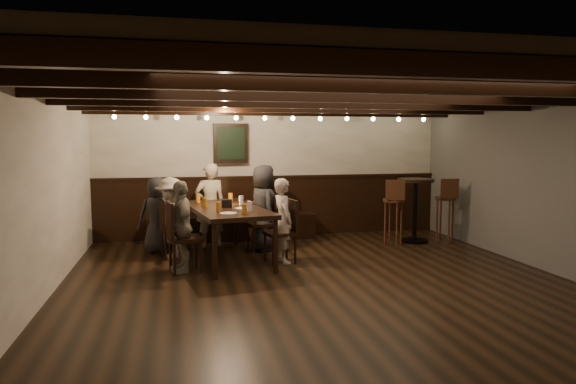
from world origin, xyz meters
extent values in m
plane|color=black|center=(0.00, 0.00, 0.00)|extent=(7.00, 7.00, 0.00)
plane|color=black|center=(0.00, 0.00, 2.40)|extent=(7.00, 7.00, 0.00)
plane|color=#B8B3A1|center=(0.00, 3.50, 1.20)|extent=(6.50, 0.00, 6.50)
plane|color=#5A5957|center=(3.25, 0.00, 1.20)|extent=(0.00, 7.00, 7.00)
plane|color=#B8B3A1|center=(-3.25, 0.00, 1.20)|extent=(0.00, 7.00, 7.00)
cube|color=black|center=(0.00, 3.46, 0.55)|extent=(6.50, 0.08, 1.10)
cube|color=black|center=(-0.80, 3.20, 0.23)|extent=(3.00, 0.45, 0.45)
cube|color=black|center=(-0.80, 3.40, 1.75)|extent=(0.62, 0.12, 0.72)
cube|color=black|center=(-0.80, 3.33, 1.75)|extent=(0.50, 0.02, 0.58)
cube|color=black|center=(0.00, -2.90, 2.31)|extent=(6.50, 0.10, 0.16)
cube|color=black|center=(0.00, -1.74, 2.31)|extent=(6.50, 0.10, 0.16)
cube|color=black|center=(0.00, -0.58, 2.31)|extent=(6.50, 0.10, 0.16)
cube|color=black|center=(0.00, 0.58, 2.31)|extent=(6.50, 0.10, 0.16)
cube|color=black|center=(0.00, 1.74, 2.31)|extent=(6.50, 0.10, 0.16)
cube|color=black|center=(0.00, 2.90, 2.31)|extent=(6.50, 0.10, 0.16)
sphere|color=#FFE099|center=(-2.75, 2.88, 2.19)|extent=(0.07, 0.07, 0.07)
sphere|color=#FFE099|center=(-1.38, 2.88, 2.19)|extent=(0.07, 0.07, 0.07)
sphere|color=#FFE099|center=(0.00, 2.88, 2.19)|extent=(0.07, 0.07, 0.07)
sphere|color=#FFE099|center=(1.38, 2.88, 2.19)|extent=(0.07, 0.07, 0.07)
sphere|color=#FFE099|center=(2.75, 2.88, 2.19)|extent=(0.07, 0.07, 0.07)
cube|color=black|center=(-1.06, 1.67, 0.78)|extent=(1.31, 2.29, 0.06)
cylinder|color=black|center=(-1.31, 0.60, 0.37)|extent=(0.06, 0.06, 0.75)
cylinder|color=black|center=(-1.64, 2.60, 0.37)|extent=(0.06, 0.06, 0.75)
cylinder|color=black|center=(-0.48, 0.73, 0.37)|extent=(0.06, 0.06, 0.75)
cylinder|color=black|center=(-0.81, 2.74, 0.37)|extent=(0.06, 0.06, 0.75)
cube|color=black|center=(-1.82, 2.00, 0.43)|extent=(0.47, 0.47, 0.05)
cube|color=black|center=(-2.00, 1.97, 0.68)|extent=(0.11, 0.41, 0.45)
cube|color=black|center=(-1.67, 1.11, 0.46)|extent=(0.51, 0.51, 0.05)
cube|color=black|center=(-1.87, 1.08, 0.73)|extent=(0.11, 0.45, 0.49)
cube|color=black|center=(-0.44, 2.23, 0.44)|extent=(0.49, 0.49, 0.05)
cube|color=black|center=(-0.25, 2.26, 0.70)|extent=(0.11, 0.43, 0.46)
cube|color=black|center=(-0.29, 1.34, 0.44)|extent=(0.49, 0.49, 0.05)
cube|color=black|center=(-0.10, 1.37, 0.70)|extent=(0.11, 0.43, 0.47)
imported|color=#252527|center=(-2.09, 2.41, 0.62)|extent=(0.66, 0.48, 1.23)
imported|color=#9E977E|center=(-1.23, 2.70, 0.71)|extent=(0.57, 0.42, 1.43)
imported|color=#511B24|center=(-0.31, 2.70, 0.68)|extent=(0.74, 0.62, 1.36)
imported|color=#9D9485|center=(-1.87, 1.99, 0.62)|extent=(0.59, 0.87, 1.25)
imported|color=gray|center=(-1.72, 1.10, 0.64)|extent=(0.43, 0.78, 1.27)
imported|color=black|center=(-0.39, 2.23, 0.71)|extent=(0.55, 0.75, 1.41)
imported|color=#B4A798|center=(-0.24, 1.35, 0.63)|extent=(0.37, 0.50, 1.26)
cylinder|color=#BF7219|center=(-1.45, 2.31, 0.88)|extent=(0.07, 0.07, 0.14)
cylinder|color=#BF7219|center=(-0.92, 2.35, 0.88)|extent=(0.07, 0.07, 0.14)
cylinder|color=#BF7219|center=(-1.37, 1.72, 0.88)|extent=(0.07, 0.07, 0.14)
cylinder|color=silver|center=(-0.79, 1.91, 0.88)|extent=(0.07, 0.07, 0.14)
cylinder|color=#BF7219|center=(-1.20, 1.19, 0.88)|extent=(0.07, 0.07, 0.14)
cylinder|color=silver|center=(-0.77, 1.16, 0.88)|extent=(0.07, 0.07, 0.14)
cylinder|color=#BF7219|center=(-0.88, 0.89, 0.88)|extent=(0.07, 0.07, 0.14)
cylinder|color=white|center=(-1.09, 0.95, 0.82)|extent=(0.24, 0.24, 0.01)
cylinder|color=white|center=(-0.83, 1.40, 0.82)|extent=(0.24, 0.24, 0.01)
cube|color=black|center=(-1.05, 1.62, 0.87)|extent=(0.15, 0.10, 0.12)
cylinder|color=beige|center=(-0.99, 1.98, 0.84)|extent=(0.05, 0.05, 0.05)
cylinder|color=black|center=(2.35, 2.32, 0.02)|extent=(0.47, 0.47, 0.04)
cylinder|color=black|center=(2.35, 2.32, 0.55)|extent=(0.07, 0.07, 1.06)
cylinder|color=black|center=(2.35, 2.32, 1.11)|extent=(0.64, 0.64, 0.05)
cylinder|color=#3B2212|center=(1.85, 2.12, 0.79)|extent=(0.36, 0.36, 0.05)
cube|color=#3B2212|center=(1.80, 1.96, 0.98)|extent=(0.32, 0.12, 0.34)
cylinder|color=#3B2212|center=(2.85, 2.17, 0.79)|extent=(0.36, 0.36, 0.05)
cube|color=#3B2212|center=(2.83, 2.00, 0.98)|extent=(0.32, 0.07, 0.34)
camera|label=1|loc=(-1.76, -6.00, 1.84)|focal=32.00mm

